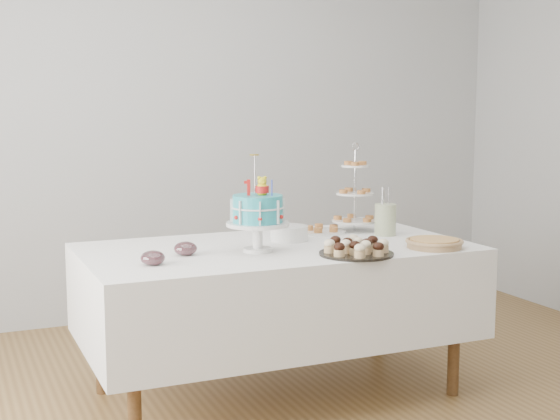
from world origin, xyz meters
name	(u,v)px	position (x,y,z in m)	size (l,w,h in m)	color
floor	(302,415)	(0.00, 0.00, 0.00)	(5.00, 5.00, 0.00)	brown
walls	(303,132)	(0.00, 0.00, 1.35)	(5.04, 4.04, 2.70)	#ADB0B2
table	(277,290)	(0.00, 0.30, 0.54)	(1.92, 1.02, 0.77)	white
birthday_cake	(258,225)	(-0.14, 0.20, 0.90)	(0.30, 0.30, 0.47)	white
cupcake_tray	(356,247)	(0.25, -0.06, 0.81)	(0.35, 0.35, 0.08)	black
pie	(434,243)	(0.69, -0.06, 0.80)	(0.29, 0.29, 0.05)	tan
tiered_stand	(355,194)	(0.59, 0.57, 0.98)	(0.25, 0.25, 0.49)	silver
plate_stack	(289,233)	(0.12, 0.42, 0.81)	(0.20, 0.20, 0.08)	white
pastry_plate	(323,230)	(0.39, 0.57, 0.79)	(0.26, 0.26, 0.04)	white
jam_bowl_a	(153,258)	(-0.69, 0.09, 0.80)	(0.11, 0.11, 0.07)	silver
jam_bowl_b	(185,249)	(-0.49, 0.25, 0.80)	(0.11, 0.11, 0.07)	silver
utensil_pitcher	(385,218)	(0.67, 0.37, 0.86)	(0.12, 0.12, 0.26)	beige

